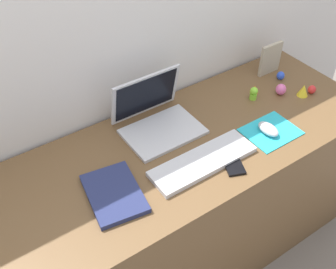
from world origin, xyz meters
The scene contains 16 objects.
ground_plane centered at (0.00, 0.00, 0.00)m, with size 6.00×6.00×0.00m, color slate.
back_wall centered at (0.00, 0.34, 0.82)m, with size 3.07×0.05×1.64m, color silver.
desk centered at (0.00, 0.00, 0.37)m, with size 1.87×0.60×0.74m, color brown.
laptop centered at (0.08, 0.16, 0.79)m, with size 0.30×0.26×0.21m.
keyboard centered at (0.10, -0.12, 0.75)m, with size 0.41×0.13×0.02m, color silver.
mousepad centered at (0.43, -0.13, 0.74)m, with size 0.21×0.17×0.00m, color #28B7CC.
mouse centered at (0.42, -0.13, 0.76)m, with size 0.06×0.10×0.03m, color silver.
cell_phone centered at (0.19, -0.18, 0.74)m, with size 0.06×0.13×0.01m, color black.
notebook_pad centered at (-0.24, -0.07, 0.75)m, with size 0.17×0.24×0.02m, color navy.
picture_frame centered at (0.73, 0.18, 0.81)m, with size 0.12×0.02×0.15m, color #B2A58C.
toy_figurine_blue centered at (0.74, 0.11, 0.76)m, with size 0.04×0.04×0.04m, color blue.
toy_figurine_pink centered at (0.65, 0.03, 0.76)m, with size 0.04×0.04×0.05m, color pink.
toy_figurine_yellow centered at (0.72, -0.03, 0.77)m, with size 0.05×0.05×0.05m, color yellow.
toy_figurine_lime centered at (0.53, 0.07, 0.77)m, with size 0.03×0.03×0.06m.
toy_figurine_red centered at (0.77, -0.05, 0.76)m, with size 0.03×0.03×0.04m, color red.
toy_figurine_orange centered at (0.56, 0.10, 0.76)m, with size 0.03×0.03×0.04m, color orange.
Camera 1 is at (-0.59, -0.91, 1.81)m, focal length 43.60 mm.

